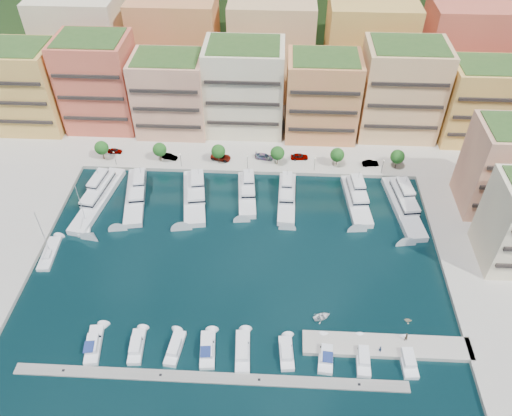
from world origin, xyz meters
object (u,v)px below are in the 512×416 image
at_px(lamppost_2, 247,160).
at_px(yacht_4, 287,196).
at_px(tender_0, 322,317).
at_px(tender_3, 408,320).
at_px(yacht_6, 403,204).
at_px(yacht_5, 356,197).
at_px(yacht_2, 195,194).
at_px(car_1, 170,157).
at_px(tree_1, 160,150).
at_px(car_4, 299,156).
at_px(sailboat_1, 49,254).
at_px(cruiser_9, 407,359).
at_px(tree_4, 337,155).
at_px(lamppost_1, 181,158).
at_px(cruiser_4, 208,350).
at_px(tree_2, 218,151).
at_px(cruiser_2, 137,347).
at_px(tree_0, 101,148).
at_px(car_2, 221,157).
at_px(cruiser_8, 363,357).
at_px(cruiser_7, 326,355).
at_px(car_0, 115,151).
at_px(car_3, 264,156).
at_px(lamppost_0, 114,156).
at_px(person_0, 380,349).
at_px(person_1, 406,337).
at_px(lamppost_3, 315,162).
at_px(cruiser_6, 286,354).
at_px(car_5, 370,163).
at_px(tree_3, 278,153).
at_px(sailboat_2, 86,224).
at_px(cruiser_1, 94,345).
at_px(lamppost_4, 383,164).
at_px(tree_5, 398,157).
at_px(cruiser_5, 243,352).
at_px(cruiser_3, 175,349).

distance_m(lamppost_2, yacht_4, 15.55).
distance_m(tender_0, tender_3, 17.11).
bearing_deg(yacht_6, yacht_5, 170.77).
relative_size(yacht_2, car_1, 4.94).
relative_size(tree_1, tender_3, 3.59).
height_order(tender_0, car_4, car_4).
bearing_deg(sailboat_1, cruiser_9, -16.64).
distance_m(tree_4, lamppost_1, 42.07).
bearing_deg(cruiser_4, sailboat_1, 149.57).
bearing_deg(tree_2, cruiser_2, -99.38).
bearing_deg(lamppost_2, tree_0, 176.71).
distance_m(yacht_2, cruiser_2, 44.45).
distance_m(yacht_6, car_2, 50.11).
relative_size(tree_4, tender_0, 1.56).
bearing_deg(tree_4, cruiser_8, -88.83).
bearing_deg(cruiser_7, car_0, 132.48).
xyz_separation_m(tender_0, car_3, (-13.71, 51.66, 1.36)).
xyz_separation_m(lamppost_0, car_0, (-1.70, 5.36, -2.15)).
xyz_separation_m(tree_2, cruiser_4, (3.98, -58.11, -4.17)).
height_order(tree_0, person_0, tree_0).
xyz_separation_m(tender_0, person_1, (15.54, -4.94, 1.60)).
xyz_separation_m(lamppost_3, cruiser_6, (-7.11, -55.78, -3.28)).
bearing_deg(car_5, tree_0, 83.91).
relative_size(tree_3, lamppost_0, 1.35).
relative_size(yacht_6, tender_3, 14.76).
relative_size(tree_3, cruiser_6, 0.77).
xyz_separation_m(cruiser_9, car_2, (-41.10, 59.58, 1.22)).
distance_m(sailboat_2, tender_3, 76.65).
distance_m(tree_2, tree_3, 16.00).
relative_size(cruiser_1, cruiser_7, 1.10).
xyz_separation_m(lamppost_1, lamppost_4, (54.00, 0.00, 0.00)).
bearing_deg(person_0, sailboat_1, 36.67).
xyz_separation_m(yacht_2, car_5, (46.15, 14.66, 0.52)).
height_order(cruiser_2, car_2, car_2).
relative_size(tree_0, cruiser_2, 0.74).
distance_m(lamppost_1, person_1, 73.16).
relative_size(tree_5, sailboat_1, 0.43).
bearing_deg(car_0, tree_3, -93.81).
distance_m(lamppost_2, car_4, 15.11).
bearing_deg(tree_2, cruiser_7, -65.64).
height_order(yacht_5, cruiser_6, yacht_5).
distance_m(cruiser_5, tender_3, 33.68).
distance_m(tree_2, person_0, 67.67).
distance_m(tree_2, cruiser_6, 61.22).
bearing_deg(cruiser_8, lamppost_3, 97.34).
distance_m(lamppost_2, tender_0, 50.40).
xyz_separation_m(car_3, car_5, (29.07, -1.65, -0.00)).
bearing_deg(sailboat_1, car_2, 46.21).
bearing_deg(person_0, yacht_5, -36.27).
relative_size(cruiser_3, sailboat_2, 0.58).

